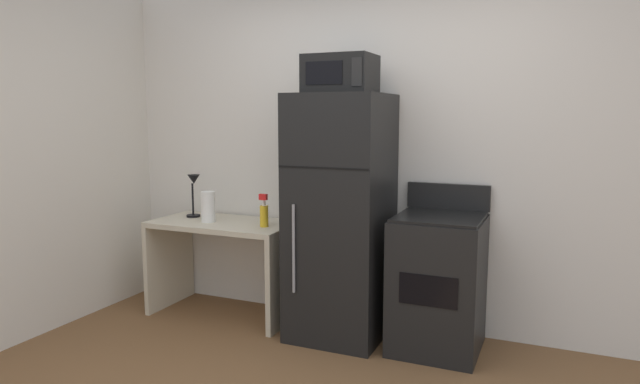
# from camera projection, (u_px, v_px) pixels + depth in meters

# --- Properties ---
(wall_back_white) EXTENTS (5.00, 0.10, 2.60)m
(wall_back_white) POSITION_uv_depth(u_px,v_px,m) (380.00, 153.00, 4.15)
(wall_back_white) COLOR silver
(wall_back_white) RESTS_ON ground
(desk) EXTENTS (1.13, 0.60, 0.75)m
(desk) POSITION_uv_depth(u_px,v_px,m) (225.00, 250.00, 4.38)
(desk) COLOR beige
(desk) RESTS_ON ground
(desk_lamp) EXTENTS (0.14, 0.12, 0.35)m
(desk_lamp) POSITION_uv_depth(u_px,v_px,m) (194.00, 188.00, 4.49)
(desk_lamp) COLOR black
(desk_lamp) RESTS_ON desk
(spray_bottle) EXTENTS (0.06, 0.06, 0.25)m
(spray_bottle) POSITION_uv_depth(u_px,v_px,m) (264.00, 214.00, 4.13)
(spray_bottle) COLOR yellow
(spray_bottle) RESTS_ON desk
(paper_towel_roll) EXTENTS (0.11, 0.11, 0.24)m
(paper_towel_roll) POSITION_uv_depth(u_px,v_px,m) (208.00, 207.00, 4.32)
(paper_towel_roll) COLOR white
(paper_towel_roll) RESTS_ON desk
(refrigerator) EXTENTS (0.64, 0.68, 1.72)m
(refrigerator) POSITION_uv_depth(u_px,v_px,m) (341.00, 217.00, 3.91)
(refrigerator) COLOR black
(refrigerator) RESTS_ON ground
(microwave) EXTENTS (0.46, 0.35, 0.26)m
(microwave) POSITION_uv_depth(u_px,v_px,m) (340.00, 74.00, 3.76)
(microwave) COLOR black
(microwave) RESTS_ON refrigerator
(oven_range) EXTENTS (0.58, 0.61, 1.10)m
(oven_range) POSITION_uv_depth(u_px,v_px,m) (438.00, 282.00, 3.72)
(oven_range) COLOR black
(oven_range) RESTS_ON ground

